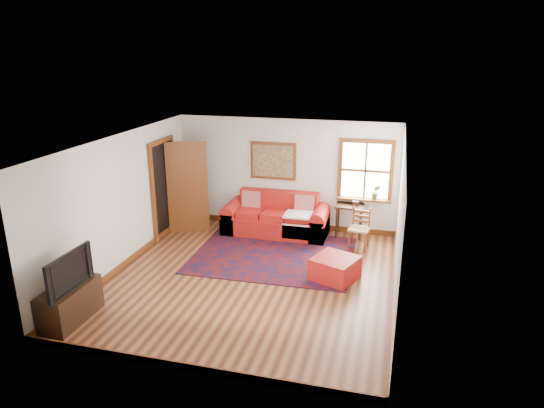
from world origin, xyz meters
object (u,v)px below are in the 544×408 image
(red_ottoman, at_px, (335,268))
(ladder_back_chair, at_px, (360,227))
(red_leather_sofa, at_px, (276,220))
(media_cabinet, at_px, (70,303))
(side_table, at_px, (350,210))

(red_ottoman, distance_m, ladder_back_chair, 1.62)
(red_leather_sofa, height_order, media_cabinet, red_leather_sofa)
(side_table, height_order, media_cabinet, side_table)
(side_table, bearing_deg, red_leather_sofa, -173.25)
(red_ottoman, bearing_deg, ladder_back_chair, 101.07)
(side_table, relative_size, media_cabinet, 0.70)
(red_leather_sofa, height_order, red_ottoman, red_leather_sofa)
(media_cabinet, bearing_deg, red_ottoman, 32.87)
(red_leather_sofa, distance_m, ladder_back_chair, 1.92)
(side_table, height_order, ladder_back_chair, ladder_back_chair)
(ladder_back_chair, relative_size, media_cabinet, 0.82)
(red_leather_sofa, distance_m, media_cabinet, 4.84)
(media_cabinet, bearing_deg, side_table, 50.57)
(side_table, distance_m, media_cabinet, 5.88)
(ladder_back_chair, xyz_separation_m, media_cabinet, (-4.01, -3.97, -0.17))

